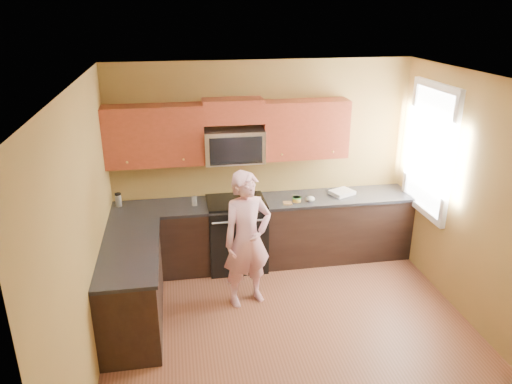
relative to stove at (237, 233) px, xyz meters
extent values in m
plane|color=brown|center=(0.40, -1.68, -0.47)|extent=(4.00, 4.00, 0.00)
plane|color=white|center=(0.40, -1.68, 2.23)|extent=(4.00, 4.00, 0.00)
plane|color=brown|center=(0.40, 0.32, 0.88)|extent=(4.00, 0.00, 4.00)
plane|color=brown|center=(0.40, -3.67, 0.88)|extent=(4.00, 0.00, 4.00)
plane|color=brown|center=(-1.60, -1.68, 0.88)|extent=(0.00, 4.00, 4.00)
plane|color=brown|center=(2.40, -1.68, 0.88)|extent=(0.00, 4.00, 4.00)
cube|color=black|center=(0.40, 0.02, -0.03)|extent=(4.00, 0.60, 0.88)
cube|color=black|center=(-1.30, -1.08, -0.03)|extent=(0.60, 1.60, 0.88)
cube|color=black|center=(0.40, 0.01, 0.43)|extent=(4.00, 0.62, 0.04)
cube|color=black|center=(-1.29, -1.08, 0.43)|extent=(0.62, 1.60, 0.04)
cube|color=maroon|center=(0.00, 0.16, 1.62)|extent=(0.76, 0.33, 0.30)
imported|color=pink|center=(0.01, -0.88, 0.34)|extent=(0.69, 0.55, 1.64)
cube|color=#B27F47|center=(0.66, -0.15, 0.45)|extent=(0.12, 0.12, 0.01)
ellipsoid|color=silver|center=(0.22, -0.18, 0.48)|extent=(0.14, 0.15, 0.06)
ellipsoid|color=silver|center=(0.97, -0.12, 0.48)|extent=(0.12, 0.13, 0.07)
cube|color=white|center=(1.47, 0.05, 0.47)|extent=(0.37, 0.34, 0.05)
cylinder|color=silver|center=(-0.54, 0.01, 0.51)|extent=(0.09, 0.09, 0.12)
camera|label=1|loc=(-0.75, -5.84, 2.88)|focal=34.15mm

